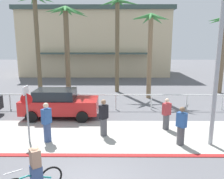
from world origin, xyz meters
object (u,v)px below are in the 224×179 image
palm_tree_2 (118,26)px  palm_tree_3 (150,35)px  palm_tree_1 (67,29)px  pedestrian_1 (104,119)px  stop_sign_bike_lane (27,106)px  pedestrian_2 (166,115)px  cyclist_teal_0 (35,172)px  streetlight_curb (222,46)px  pedestrian_3 (181,127)px  pedestrian_0 (47,124)px  car_red_1 (59,103)px  palm_tree_0 (36,24)px

palm_tree_2 → palm_tree_3: (2.44, -2.17, -0.76)m
palm_tree_1 → pedestrian_1: palm_tree_1 is taller
stop_sign_bike_lane → palm_tree_1: bearing=86.0°
palm_tree_2 → pedestrian_2: (2.35, -8.94, -4.92)m
palm_tree_1 → cyclist_teal_0: 11.46m
stop_sign_bike_lane → streetlight_curb: 8.43m
cyclist_teal_0 → pedestrian_3: (5.24, 3.30, 0.10)m
streetlight_curb → cyclist_teal_0: size_ratio=4.88×
pedestrian_0 → pedestrian_2: (5.65, 1.53, -0.10)m
pedestrian_1 → pedestrian_3: 3.52m
pedestrian_1 → pedestrian_3: pedestrian_1 is taller
palm_tree_3 → pedestrian_3: (0.15, -8.56, -4.11)m
streetlight_curb → palm_tree_2: palm_tree_2 is taller
palm_tree_1 → pedestrian_1: 8.13m
palm_tree_1 → pedestrian_1: (2.82, -6.21, -4.42)m
stop_sign_bike_lane → palm_tree_2: size_ratio=0.32×
stop_sign_bike_lane → palm_tree_2: (4.10, 10.52, 3.99)m
stop_sign_bike_lane → pedestrian_1: stop_sign_bike_lane is taller
palm_tree_2 → pedestrian_0: (-3.29, -10.47, -4.82)m
palm_tree_2 → cyclist_teal_0: (-2.65, -14.03, -4.98)m
streetlight_curb → car_red_1: bearing=152.6°
cyclist_teal_0 → pedestrian_0: size_ratio=0.85×
palm_tree_3 → pedestrian_2: (-0.09, -6.77, -4.16)m
streetlight_curb → pedestrian_3: streetlight_curb is taller
car_red_1 → pedestrian_2: (5.89, -1.84, -0.12)m
stop_sign_bike_lane → palm_tree_2: bearing=68.7°
stop_sign_bike_lane → palm_tree_1: (0.48, 6.96, 3.58)m
palm_tree_0 → pedestrian_2: (9.01, -8.23, -5.04)m
stop_sign_bike_lane → pedestrian_3: bearing=-1.8°
palm_tree_1 → pedestrian_3: 10.48m
palm_tree_2 → cyclist_teal_0: size_ratio=5.13×
car_red_1 → pedestrian_0: size_ratio=2.42×
cyclist_teal_0 → car_red_1: bearing=97.3°
palm_tree_0 → pedestrian_0: (3.37, -9.77, -4.95)m
palm_tree_1 → palm_tree_3: 6.23m
palm_tree_1 → pedestrian_2: size_ratio=4.16×
pedestrian_1 → cyclist_teal_0: bearing=-113.4°
palm_tree_0 → pedestrian_0: size_ratio=4.49×
palm_tree_2 → pedestrian_3: bearing=-76.4°
palm_tree_0 → palm_tree_3: palm_tree_0 is taller
pedestrian_1 → stop_sign_bike_lane: bearing=-167.3°
pedestrian_0 → cyclist_teal_0: bearing=-79.7°
palm_tree_1 → pedestrian_0: bearing=-87.3°
car_red_1 → cyclist_teal_0: car_red_1 is taller
palm_tree_1 → pedestrian_2: bearing=-42.0°
palm_tree_0 → palm_tree_2: bearing=6.1°
palm_tree_0 → pedestrian_2: palm_tree_0 is taller
pedestrian_2 → palm_tree_2: bearing=104.7°
palm_tree_3 → cyclist_teal_0: bearing=-113.2°
streetlight_curb → pedestrian_2: (-1.56, 2.01, -3.52)m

